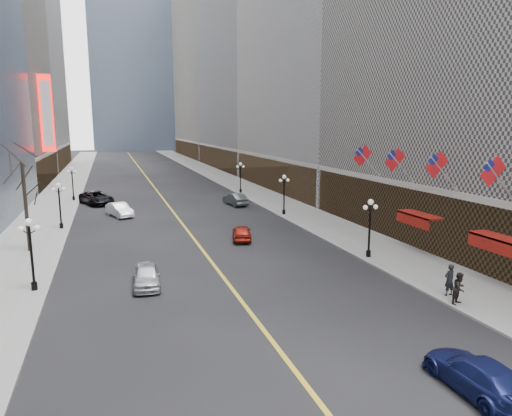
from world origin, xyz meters
TOP-DOWN VIEW (x-y plane):
  - sidewalk_east at (14.00, 70.00)m, footprint 6.00×230.00m
  - sidewalk_west at (-14.00, 70.00)m, footprint 6.00×230.00m
  - lane_line at (0.00, 80.00)m, footprint 0.25×200.00m
  - bldg_east_c at (29.88, 106.00)m, footprint 26.60×40.60m
  - bldg_east_d at (29.90, 149.00)m, footprint 26.60×46.60m
  - streetlamp_east_1 at (11.80, 30.00)m, footprint 1.26×0.44m
  - streetlamp_east_2 at (11.80, 48.00)m, footprint 1.26×0.44m
  - streetlamp_east_3 at (11.80, 66.00)m, footprint 1.26×0.44m
  - streetlamp_west_1 at (-11.80, 30.00)m, footprint 1.26×0.44m
  - streetlamp_west_2 at (-11.80, 48.00)m, footprint 1.26×0.44m
  - streetlamp_west_3 at (-11.80, 66.00)m, footprint 1.26×0.44m
  - flag_2 at (15.31, 22.00)m, footprint 2.87×0.12m
  - flag_3 at (15.31, 27.00)m, footprint 2.87×0.12m
  - flag_4 at (15.31, 32.00)m, footprint 2.87×0.12m
  - flag_5 at (15.31, 37.00)m, footprint 2.87×0.12m
  - awning_b at (16.11, 22.00)m, footprint 1.40×4.00m
  - awning_c at (16.11, 30.00)m, footprint 1.40×4.00m
  - theatre_marquee at (-15.88, 80.00)m, footprint 2.00×0.55m
  - tree_west_far at (-13.50, 40.00)m, footprint 3.60×3.60m
  - car_nb_near at (-5.08, 28.97)m, footprint 2.00×4.37m
  - car_nb_mid at (-6.13, 53.17)m, footprint 3.13×4.99m
  - car_nb_far at (-8.77, 62.38)m, footprint 4.96×6.80m
  - car_sb_near at (6.13, 12.94)m, footprint 2.05×4.91m
  - car_sb_mid at (4.05, 38.56)m, footprint 2.56×4.33m
  - car_sb_far at (8.30, 56.26)m, footprint 2.41×4.95m
  - ped_ne_corner at (11.98, 21.37)m, footprint 0.74×0.57m
  - ped_east_walk at (11.60, 20.11)m, footprint 1.02×0.79m

SIDE VIEW (x-z plane):
  - lane_line at x=0.00m, z-range 0.00..0.02m
  - sidewalk_east at x=14.00m, z-range 0.00..0.15m
  - sidewalk_west at x=-14.00m, z-range 0.00..0.15m
  - car_sb_mid at x=4.05m, z-range 0.00..1.38m
  - car_sb_near at x=6.13m, z-range 0.00..1.42m
  - car_nb_near at x=-5.08m, z-range 0.00..1.45m
  - car_nb_mid at x=-6.13m, z-range 0.00..1.55m
  - car_sb_far at x=8.30m, z-range 0.00..1.56m
  - car_nb_far at x=-8.77m, z-range 0.00..1.72m
  - ped_east_walk at x=11.60m, z-range 0.15..2.00m
  - ped_ne_corner at x=11.98m, z-range 0.15..2.09m
  - streetlamp_east_1 at x=11.80m, z-range 0.64..5.16m
  - streetlamp_east_2 at x=11.80m, z-range 0.64..5.16m
  - streetlamp_east_3 at x=11.80m, z-range 0.64..5.16m
  - streetlamp_west_1 at x=-11.80m, z-range 0.64..5.16m
  - streetlamp_west_2 at x=-11.80m, z-range 0.64..5.16m
  - streetlamp_west_3 at x=-11.80m, z-range 0.64..5.16m
  - awning_b at x=16.11m, z-range 2.62..3.54m
  - awning_c at x=16.11m, z-range 2.62..3.54m
  - tree_west_far at x=-13.50m, z-range 2.28..10.20m
  - flag_2 at x=15.31m, z-range 5.85..8.72m
  - flag_3 at x=15.31m, z-range 5.85..8.72m
  - flag_4 at x=15.31m, z-range 5.85..8.72m
  - flag_5 at x=15.31m, z-range 5.85..8.72m
  - theatre_marquee at x=-15.88m, z-range 6.00..18.00m
  - bldg_east_c at x=29.88m, z-range -0.22..48.58m
  - bldg_east_d at x=29.90m, z-range -0.23..62.57m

